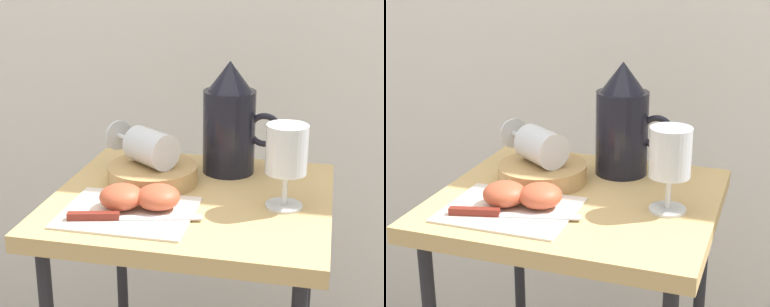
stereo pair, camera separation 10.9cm
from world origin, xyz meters
The scene contains 9 objects.
table centered at (0.00, 0.00, 0.63)m, with size 0.50×0.45×0.72m.
linen_napkin centered at (-0.09, -0.10, 0.72)m, with size 0.22×0.18×0.00m, color silver.
basket_tray centered at (-0.09, 0.05, 0.73)m, with size 0.17×0.17×0.04m, color tan.
pitcher centered at (0.04, 0.14, 0.80)m, with size 0.15×0.10×0.22m.
wine_glass_upright centered at (0.17, -0.01, 0.81)m, with size 0.07×0.07×0.15m.
wine_glass_tipped_near centered at (-0.09, 0.05, 0.78)m, with size 0.16×0.14×0.07m.
apple_half_left centered at (-0.10, -0.09, 0.74)m, with size 0.08×0.08×0.04m, color #C15133.
apple_half_right centered at (-0.04, -0.08, 0.74)m, with size 0.08×0.08×0.04m, color #C15133.
knife centered at (-0.10, -0.14, 0.72)m, with size 0.22×0.07×0.01m.
Camera 1 is at (0.23, -1.01, 1.15)m, focal length 57.92 mm.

